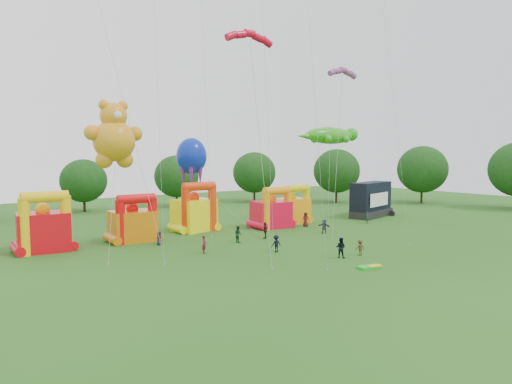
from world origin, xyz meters
TOP-DOWN VIEW (x-y plane):
  - ground at (0.00, 0.00)m, footprint 160.00×160.00m
  - tree_ring at (-1.18, 0.61)m, footprint 123.60×125.71m
  - bouncy_castle_0 at (-20.24, 27.56)m, footprint 5.26×4.39m
  - bouncy_castle_1 at (-10.90, 27.47)m, footprint 4.86×3.93m
  - bouncy_castle_2 at (-1.90, 29.61)m, footprint 5.65×4.94m
  - bouncy_castle_3 at (7.74, 25.90)m, footprint 5.24×4.47m
  - bouncy_castle_4 at (12.48, 27.38)m, footprint 4.65×3.78m
  - stage_trailer at (26.98, 25.36)m, footprint 9.23×5.30m
  - teddy_bear_kite at (-14.69, 22.67)m, footprint 6.10×8.67m
  - gecko_kite at (18.51, 26.11)m, footprint 12.21×5.42m
  - octopus_kite at (0.69, 29.01)m, footprint 5.85×12.43m
  - parafoil_kites at (-6.97, 17.56)m, footprint 32.96×15.88m
  - diamond_kites at (-0.60, 16.08)m, footprint 28.30×22.32m
  - folded_kite_bundle at (1.34, 3.61)m, footprint 2.16×1.40m
  - spectator_0 at (-9.42, 23.75)m, footprint 0.87×0.73m
  - spectator_1 at (-7.45, 17.25)m, footprint 0.75×0.81m
  - spectator_2 at (-1.57, 20.04)m, footprint 0.71×0.91m
  - spectator_3 at (-1.22, 13.57)m, footprint 1.16×0.70m
  - spectator_4 at (2.26, 20.10)m, footprint 0.90×1.25m
  - spectator_5 at (10.33, 18.63)m, footprint 1.12×1.71m
  - spectator_6 at (11.99, 23.92)m, footprint 1.13×0.94m
  - spectator_7 at (21.04, 20.92)m, footprint 0.71×0.65m
  - spectator_8 at (2.27, 8.01)m, footprint 1.11×1.20m
  - spectator_9 at (4.59, 7.65)m, footprint 1.12×0.79m

SIDE VIEW (x-z plane):
  - ground at x=0.00m, z-range 0.00..0.00m
  - folded_kite_bundle at x=1.34m, z-range -0.02..0.29m
  - spectator_0 at x=-9.42m, z-range 0.00..1.52m
  - spectator_9 at x=4.59m, z-range 0.00..1.58m
  - spectator_7 at x=21.04m, z-range 0.00..1.64m
  - spectator_3 at x=-1.22m, z-range 0.00..1.75m
  - spectator_5 at x=10.33m, z-range 0.00..1.76m
  - spectator_1 at x=-7.45m, z-range 0.00..1.86m
  - spectator_2 at x=-1.57m, z-range 0.00..1.88m
  - spectator_4 at x=2.26m, z-range 0.00..1.97m
  - spectator_6 at x=11.99m, z-range 0.00..1.97m
  - spectator_8 at x=2.27m, z-range 0.00..1.98m
  - bouncy_castle_1 at x=-10.90m, z-range -0.65..4.85m
  - bouncy_castle_4 at x=12.48m, z-range -0.65..4.93m
  - bouncy_castle_3 at x=7.74m, z-range -0.66..4.94m
  - bouncy_castle_0 at x=-20.24m, z-range -0.75..5.50m
  - bouncy_castle_2 at x=-1.90m, z-range -0.76..5.63m
  - stage_trailer at x=26.98m, z-range -0.10..5.40m
  - octopus_kite at x=0.69m, z-range -1.24..10.91m
  - tree_ring at x=-1.18m, z-range 0.22..12.30m
  - teddy_bear_kite at x=-14.69m, z-range -0.54..14.96m
  - gecko_kite at x=18.51m, z-range 1.39..15.40m
  - parafoil_kites at x=-6.97m, z-range -1.99..27.79m
  - diamond_kites at x=-0.60m, z-range -3.81..36.48m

